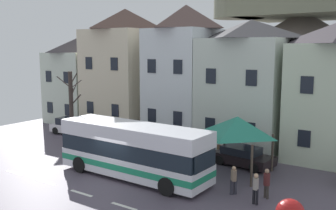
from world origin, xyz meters
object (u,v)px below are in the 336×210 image
at_px(public_bench, 226,152).
at_px(townhouse_00, 84,79).
at_px(bus_shelter, 237,126).
at_px(pedestrian_00, 267,181).
at_px(transit_bus, 133,151).
at_px(hilltop_castle, 299,53).
at_px(parked_car_02, 125,138).
at_px(pedestrian_01, 256,187).
at_px(townhouse_03, 250,84).
at_px(pedestrian_02, 234,180).
at_px(bare_tree_00, 71,108).
at_px(townhouse_02, 186,72).
at_px(townhouse_01, 126,69).
at_px(parked_car_03, 243,156).
at_px(parked_car_01, 73,126).

bearing_deg(public_bench, townhouse_00, 166.57).
bearing_deg(bus_shelter, pedestrian_00, -43.41).
relative_size(transit_bus, public_bench, 6.26).
distance_m(townhouse_00, pedestrian_00, 25.88).
distance_m(hilltop_castle, pedestrian_00, 32.19).
bearing_deg(hilltop_castle, parked_car_02, -101.60).
bearing_deg(pedestrian_01, townhouse_03, 114.68).
bearing_deg(pedestrian_02, bare_tree_00, 172.28).
bearing_deg(townhouse_00, townhouse_02, -1.30).
height_order(townhouse_00, townhouse_03, townhouse_03).
relative_size(townhouse_00, townhouse_03, 0.91).
height_order(townhouse_01, public_bench, townhouse_01).
distance_m(parked_car_02, pedestrian_01, 13.74).
bearing_deg(parked_car_03, townhouse_03, 117.15).
height_order(hilltop_castle, parked_car_02, hilltop_castle).
bearing_deg(parked_car_03, parked_car_01, -172.77).
relative_size(parked_car_03, public_bench, 2.58).
height_order(townhouse_01, pedestrian_02, townhouse_01).
bearing_deg(hilltop_castle, pedestrian_02, -79.42).
distance_m(townhouse_01, bare_tree_00, 8.71).
bearing_deg(pedestrian_02, bus_shelter, 112.10).
xyz_separation_m(parked_car_02, parked_car_03, (9.67, 0.56, -0.04)).
relative_size(pedestrian_00, bare_tree_00, 0.27).
xyz_separation_m(pedestrian_01, pedestrian_02, (-1.46, 0.62, -0.11)).
relative_size(townhouse_02, hilltop_castle, 0.28).
bearing_deg(parked_car_01, parked_car_02, -10.09).
bearing_deg(parked_car_01, hilltop_castle, 60.50).
height_order(parked_car_01, public_bench, parked_car_01).
bearing_deg(bus_shelter, hilltop_castle, 99.17).
bearing_deg(townhouse_01, townhouse_00, 178.84).
height_order(transit_bus, pedestrian_02, transit_bus).
bearing_deg(public_bench, townhouse_01, 161.21).
bearing_deg(pedestrian_01, parked_car_01, 163.77).
distance_m(hilltop_castle, pedestrian_02, 32.32).
bearing_deg(hilltop_castle, townhouse_01, -116.06).
relative_size(parked_car_02, pedestrian_02, 2.60).
distance_m(bus_shelter, parked_car_01, 16.88).
xyz_separation_m(hilltop_castle, parked_car_01, (-12.12, -26.15, -6.29)).
relative_size(townhouse_01, parked_car_03, 2.78).
distance_m(bus_shelter, pedestrian_00, 4.53).
relative_size(townhouse_00, bus_shelter, 2.48).
height_order(bus_shelter, public_bench, bus_shelter).
xyz_separation_m(parked_car_01, pedestrian_01, (19.41, -5.65, 0.20)).
bearing_deg(townhouse_03, pedestrian_00, -62.25).
bearing_deg(public_bench, parked_car_02, -170.09).
relative_size(parked_car_02, bare_tree_00, 0.68).
bearing_deg(townhouse_01, hilltop_castle, 63.94).
xyz_separation_m(transit_bus, pedestrian_01, (7.54, 0.29, -0.71)).
bearing_deg(townhouse_01, bare_tree_00, -79.88).
relative_size(townhouse_00, parked_car_02, 2.23).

